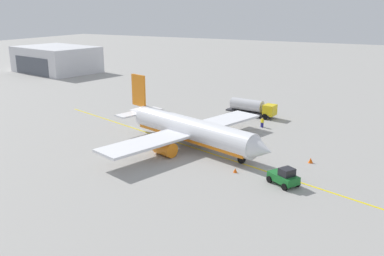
{
  "coord_description": "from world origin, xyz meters",
  "views": [
    {
      "loc": [
        27.26,
        -52.03,
        20.21
      ],
      "look_at": [
        0.0,
        0.0,
        3.0
      ],
      "focal_mm": 38.83,
      "sensor_mm": 36.0,
      "label": 1
    }
  ],
  "objects_px": {
    "airplane": "(190,130)",
    "pushback_tug": "(284,177)",
    "safety_cone_wingtip": "(235,170)",
    "refueling_worker": "(262,123)",
    "fuel_tanker": "(252,107)",
    "safety_cone_nose": "(311,160)"
  },
  "relations": [
    {
      "from": "airplane",
      "to": "pushback_tug",
      "type": "xyz_separation_m",
      "value": [
        16.4,
        -7.18,
        -1.56
      ]
    },
    {
      "from": "pushback_tug",
      "to": "safety_cone_wingtip",
      "type": "bearing_deg",
      "value": 172.4
    },
    {
      "from": "refueling_worker",
      "to": "safety_cone_wingtip",
      "type": "distance_m",
      "value": 21.69
    },
    {
      "from": "airplane",
      "to": "safety_cone_wingtip",
      "type": "relative_size",
      "value": 51.1
    },
    {
      "from": "airplane",
      "to": "fuel_tanker",
      "type": "xyz_separation_m",
      "value": [
        1.97,
        21.73,
        -0.85
      ]
    },
    {
      "from": "airplane",
      "to": "safety_cone_nose",
      "type": "bearing_deg",
      "value": 5.01
    },
    {
      "from": "airplane",
      "to": "refueling_worker",
      "type": "bearing_deg",
      "value": 67.3
    },
    {
      "from": "airplane",
      "to": "safety_cone_nose",
      "type": "distance_m",
      "value": 17.84
    },
    {
      "from": "fuel_tanker",
      "to": "safety_cone_wingtip",
      "type": "bearing_deg",
      "value": -74.2
    },
    {
      "from": "airplane",
      "to": "pushback_tug",
      "type": "distance_m",
      "value": 17.97
    },
    {
      "from": "refueling_worker",
      "to": "safety_cone_nose",
      "type": "height_order",
      "value": "refueling_worker"
    },
    {
      "from": "fuel_tanker",
      "to": "refueling_worker",
      "type": "bearing_deg",
      "value": -56.89
    },
    {
      "from": "pushback_tug",
      "to": "safety_cone_wingtip",
      "type": "height_order",
      "value": "pushback_tug"
    },
    {
      "from": "airplane",
      "to": "safety_cone_wingtip",
      "type": "xyz_separation_m",
      "value": [
        9.9,
        -6.31,
        -2.28
      ]
    },
    {
      "from": "fuel_tanker",
      "to": "safety_cone_nose",
      "type": "relative_size",
      "value": 14.1
    },
    {
      "from": "airplane",
      "to": "refueling_worker",
      "type": "relative_size",
      "value": 17.41
    },
    {
      "from": "fuel_tanker",
      "to": "safety_cone_nose",
      "type": "height_order",
      "value": "fuel_tanker"
    },
    {
      "from": "fuel_tanker",
      "to": "pushback_tug",
      "type": "height_order",
      "value": "fuel_tanker"
    },
    {
      "from": "refueling_worker",
      "to": "pushback_tug",
      "type": "bearing_deg",
      "value": -65.6
    },
    {
      "from": "pushback_tug",
      "to": "safety_cone_nose",
      "type": "bearing_deg",
      "value": 81.98
    },
    {
      "from": "safety_cone_wingtip",
      "to": "airplane",
      "type": "bearing_deg",
      "value": 147.51
    },
    {
      "from": "pushback_tug",
      "to": "refueling_worker",
      "type": "xyz_separation_m",
      "value": [
        -10.09,
        22.25,
        -0.19
      ]
    }
  ]
}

